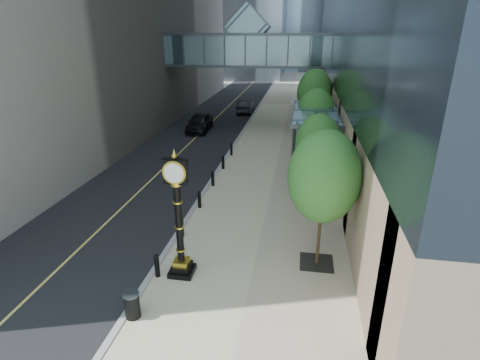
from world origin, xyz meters
name	(u,v)px	position (x,y,z in m)	size (l,w,h in m)	color
ground	(218,301)	(0.00, 0.00, 0.00)	(320.00, 320.00, 0.00)	gray
road	(232,103)	(-7.00, 40.00, 0.01)	(8.00, 180.00, 0.02)	black
sidewalk	(290,105)	(1.00, 40.00, 0.03)	(8.00, 180.00, 0.06)	#B9B08E
curb	(260,104)	(-3.00, 40.00, 0.04)	(0.25, 180.00, 0.07)	gray
skywalk	(248,48)	(-3.00, 28.00, 7.71)	(17.00, 4.20, 5.80)	#466671
entrance_canopy	(315,114)	(3.48, 14.00, 4.19)	(3.00, 8.00, 4.38)	#383F44
bollard_row	(207,189)	(-2.70, 9.00, 0.51)	(0.20, 16.20, 0.90)	black
street_trees	(316,113)	(3.60, 15.97, 3.86)	(3.03, 28.65, 6.24)	black
street_clock	(179,225)	(-1.80, 1.35, 2.27)	(0.96, 0.96, 5.10)	black
trash_bin	(132,306)	(-2.70, -1.31, 0.51)	(0.52, 0.52, 0.90)	black
pedestrian	(303,186)	(2.93, 9.64, 0.83)	(0.56, 0.37, 1.54)	#ABA79D
car_near	(200,122)	(-7.28, 24.36, 0.87)	(2.01, 5.00, 1.70)	black
car_far	(245,106)	(-4.20, 34.17, 0.82)	(1.68, 4.83, 1.59)	black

